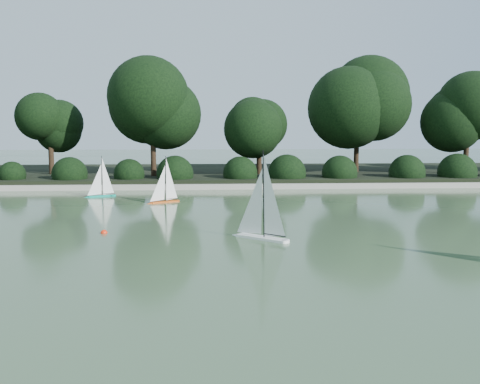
% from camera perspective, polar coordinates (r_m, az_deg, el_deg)
% --- Properties ---
extents(ground, '(80.00, 80.00, 0.00)m').
position_cam_1_polar(ground, '(9.43, 2.35, -6.14)').
color(ground, '#354D2E').
rests_on(ground, ground).
extents(pond_coping, '(40.00, 0.35, 0.18)m').
position_cam_1_polar(pond_coping, '(18.28, -0.39, 0.60)').
color(pond_coping, gray).
rests_on(pond_coping, ground).
extents(far_bank, '(40.00, 8.00, 0.30)m').
position_cam_1_polar(far_bank, '(22.25, -0.91, 1.92)').
color(far_bank, black).
rests_on(far_bank, ground).
extents(tree_line, '(26.31, 3.93, 4.39)m').
position_cam_1_polar(tree_line, '(20.69, 2.71, 8.42)').
color(tree_line, black).
rests_on(tree_line, ground).
extents(shrub_hedge, '(29.10, 1.10, 1.10)m').
position_cam_1_polar(shrub_hedge, '(19.13, -0.53, 1.97)').
color(shrub_hedge, black).
rests_on(shrub_hedge, ground).
extents(sailboat_white_a, '(1.12, 0.98, 1.81)m').
position_cam_1_polar(sailboat_white_a, '(10.25, 1.88, -3.44)').
color(sailboat_white_a, white).
rests_on(sailboat_white_a, ground).
extents(sailboat_orange, '(0.94, 0.65, 1.40)m').
position_cam_1_polar(sailboat_orange, '(15.19, -8.32, -0.31)').
color(sailboat_orange, '#D15319').
rests_on(sailboat_orange, ground).
extents(sailboat_teal, '(0.93, 0.51, 1.32)m').
position_cam_1_polar(sailboat_teal, '(16.85, -14.80, 0.21)').
color(sailboat_teal, '#049C86').
rests_on(sailboat_teal, ground).
extents(race_buoy, '(0.14, 0.14, 0.14)m').
position_cam_1_polar(race_buoy, '(11.17, -14.31, -4.27)').
color(race_buoy, '#F92A0D').
rests_on(race_buoy, ground).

